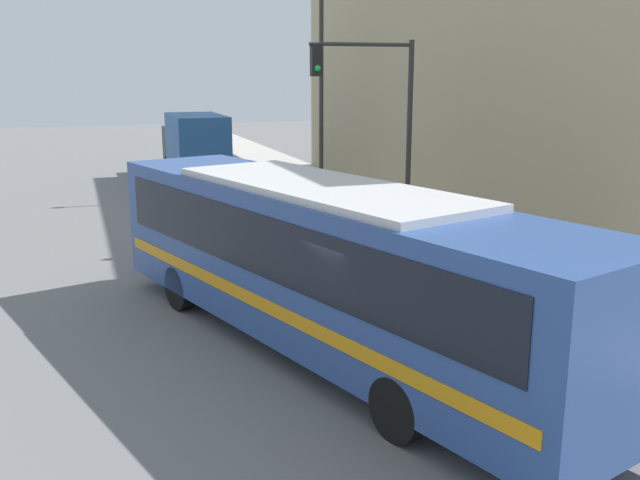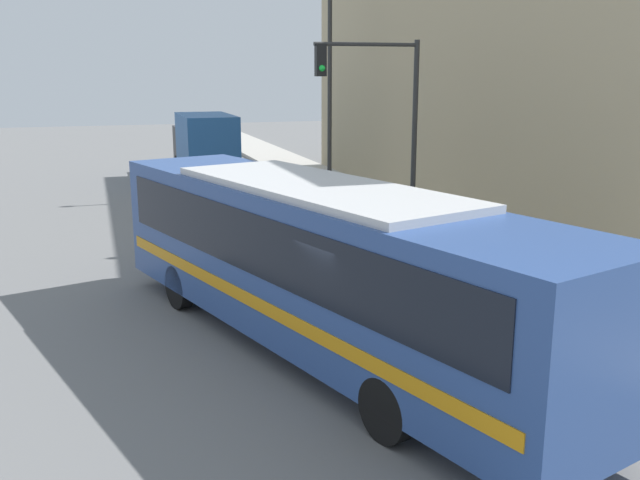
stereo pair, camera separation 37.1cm
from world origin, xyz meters
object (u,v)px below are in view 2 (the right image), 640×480
at_px(parking_meter, 414,203).
at_px(city_bus, 317,256).
at_px(delivery_truck, 204,144).
at_px(fire_hydrant, 535,278).
at_px(traffic_light_pole, 383,103).
at_px(street_lamp, 324,71).

bearing_deg(parking_meter, city_bus, -125.43).
relative_size(delivery_truck, parking_meter, 4.89).
height_order(delivery_truck, fire_hydrant, delivery_truck).
xyz_separation_m(traffic_light_pole, parking_meter, (0.92, -0.42, -3.00)).
bearing_deg(delivery_truck, fire_hydrant, -78.52).
height_order(city_bus, traffic_light_pole, traffic_light_pole).
relative_size(delivery_truck, street_lamp, 0.80).
relative_size(fire_hydrant, street_lamp, 0.08).
distance_m(delivery_truck, street_lamp, 7.59).
distance_m(fire_hydrant, parking_meter, 6.46).
bearing_deg(fire_hydrant, city_bus, -166.80).
bearing_deg(fire_hydrant, traffic_light_pole, 97.64).
bearing_deg(delivery_truck, traffic_light_pole, -76.65).
xyz_separation_m(fire_hydrant, traffic_light_pole, (-0.92, 6.86, 3.57)).
height_order(fire_hydrant, parking_meter, parking_meter).
bearing_deg(traffic_light_pole, parking_meter, -24.78).
bearing_deg(street_lamp, city_bus, -108.25).
height_order(fire_hydrant, street_lamp, street_lamp).
relative_size(fire_hydrant, parking_meter, 0.52).
height_order(city_bus, fire_hydrant, city_bus).
xyz_separation_m(traffic_light_pole, street_lamp, (0.92, 8.53, 0.92)).
bearing_deg(city_bus, delivery_truck, 69.48).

